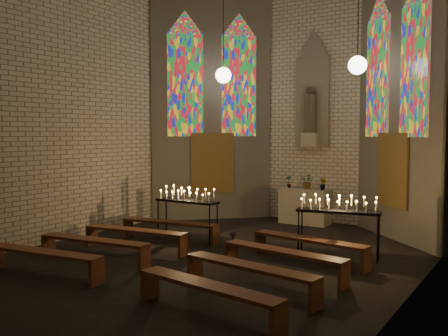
{
  "coord_description": "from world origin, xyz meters",
  "views": [
    {
      "loc": [
        5.75,
        -7.66,
        2.59
      ],
      "look_at": [
        -0.3,
        1.66,
        1.81
      ],
      "focal_mm": 40.0,
      "sensor_mm": 36.0,
      "label": 1
    }
  ],
  "objects": [
    {
      "name": "pew_right_3",
      "position": [
        1.8,
        -2.02,
        0.39
      ],
      "size": [
        2.52,
        0.67,
        0.48
      ],
      "rotation": [
        0.0,
        0.0,
        -0.13
      ],
      "color": "#572C19",
      "rests_on": "ground"
    },
    {
      "name": "floor",
      "position": [
        0.0,
        0.0,
        0.0
      ],
      "size": [
        12.0,
        12.0,
        0.0
      ],
      "primitive_type": "plane",
      "color": "black",
      "rests_on": "ground"
    },
    {
      "name": "room",
      "position": [
        -0.0,
        3.37,
        3.72
      ],
      "size": [
        8.22,
        12.43,
        7.0
      ],
      "color": "beige",
      "rests_on": "ground"
    },
    {
      "name": "pew_left_1",
      "position": [
        -1.8,
        0.38,
        0.39
      ],
      "size": [
        2.52,
        0.67,
        0.48
      ],
      "rotation": [
        0.0,
        0.0,
        0.13
      ],
      "color": "#572C19",
      "rests_on": "ground"
    },
    {
      "name": "pew_left_0",
      "position": [
        -1.8,
        1.58,
        0.39
      ],
      "size": [
        2.52,
        0.67,
        0.48
      ],
      "rotation": [
        0.0,
        0.0,
        0.13
      ],
      "color": "#572C19",
      "rests_on": "ground"
    },
    {
      "name": "votive_stand_left",
      "position": [
        -1.49,
        1.85,
        1.05
      ],
      "size": [
        1.66,
        0.41,
        1.22
      ],
      "rotation": [
        0.0,
        0.0,
        -0.01
      ],
      "color": "black",
      "rests_on": "ground"
    },
    {
      "name": "flower_vase_center",
      "position": [
        0.06,
        5.52,
        1.21
      ],
      "size": [
        0.43,
        0.39,
        0.42
      ],
      "primitive_type": "imported",
      "rotation": [
        0.0,
        0.0,
        -0.17
      ],
      "color": "#4C723F",
      "rests_on": "altar"
    },
    {
      "name": "pew_left_3",
      "position": [
        -1.8,
        -2.02,
        0.39
      ],
      "size": [
        2.52,
        0.67,
        0.48
      ],
      "rotation": [
        0.0,
        0.0,
        0.13
      ],
      "color": "#572C19",
      "rests_on": "ground"
    },
    {
      "name": "votive_stand_right",
      "position": [
        2.19,
        2.17,
        1.07
      ],
      "size": [
        1.75,
        0.73,
        1.25
      ],
      "rotation": [
        0.0,
        0.0,
        0.2
      ],
      "color": "black",
      "rests_on": "ground"
    },
    {
      "name": "altar",
      "position": [
        0.0,
        5.45,
        0.5
      ],
      "size": [
        1.4,
        0.6,
        1.0
      ],
      "primitive_type": "cube",
      "color": "#B5B194",
      "rests_on": "ground"
    },
    {
      "name": "pew_right_0",
      "position": [
        1.8,
        1.58,
        0.39
      ],
      "size": [
        2.52,
        0.67,
        0.48
      ],
      "rotation": [
        0.0,
        0.0,
        -0.13
      ],
      "color": "#572C19",
      "rests_on": "ground"
    },
    {
      "name": "aisle_flower_pot",
      "position": [
        -0.13,
        1.77,
        0.19
      ],
      "size": [
        0.23,
        0.23,
        0.38
      ],
      "primitive_type": "imported",
      "rotation": [
        0.0,
        0.0,
        0.06
      ],
      "color": "#4C723F",
      "rests_on": "ground"
    },
    {
      "name": "pew_right_1",
      "position": [
        1.8,
        0.38,
        0.39
      ],
      "size": [
        2.52,
        0.67,
        0.48
      ],
      "rotation": [
        0.0,
        0.0,
        -0.13
      ],
      "color": "#572C19",
      "rests_on": "ground"
    },
    {
      "name": "pew_right_2",
      "position": [
        1.8,
        -0.82,
        0.39
      ],
      "size": [
        2.52,
        0.67,
        0.48
      ],
      "rotation": [
        0.0,
        0.0,
        -0.13
      ],
      "color": "#572C19",
      "rests_on": "ground"
    },
    {
      "name": "flower_vase_right",
      "position": [
        0.55,
        5.44,
        1.17
      ],
      "size": [
        0.23,
        0.21,
        0.34
      ],
      "primitive_type": "imported",
      "rotation": [
        0.0,
        0.0,
        -0.37
      ],
      "color": "#4C723F",
      "rests_on": "altar"
    },
    {
      "name": "flower_vase_left",
      "position": [
        -0.52,
        5.48,
        1.19
      ],
      "size": [
        0.21,
        0.16,
        0.37
      ],
      "primitive_type": "imported",
      "rotation": [
        0.0,
        0.0,
        -0.14
      ],
      "color": "#4C723F",
      "rests_on": "altar"
    },
    {
      "name": "pew_left_2",
      "position": [
        -1.8,
        -0.82,
        0.39
      ],
      "size": [
        2.52,
        0.67,
        0.48
      ],
      "rotation": [
        0.0,
        0.0,
        0.13
      ],
      "color": "#572C19",
      "rests_on": "ground"
    }
  ]
}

